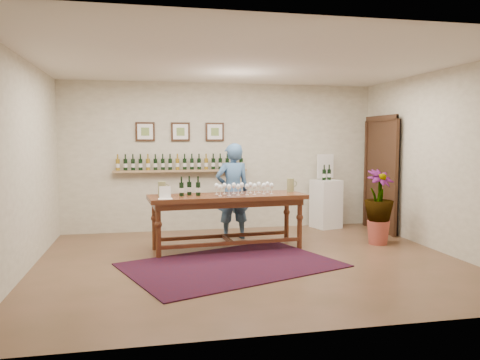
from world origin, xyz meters
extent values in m
plane|color=#513C23|center=(0.00, 0.00, 0.00)|extent=(6.00, 6.00, 0.00)
plane|color=beige|center=(0.00, 2.50, 1.40)|extent=(6.00, 0.00, 6.00)
plane|color=beige|center=(0.00, -2.50, 1.40)|extent=(6.00, 0.00, 6.00)
plane|color=beige|center=(-3.00, 0.00, 1.40)|extent=(0.00, 5.00, 5.00)
plane|color=beige|center=(3.00, 0.00, 1.40)|extent=(0.00, 5.00, 5.00)
plane|color=silver|center=(0.00, 0.00, 2.80)|extent=(6.00, 6.00, 0.00)
cube|color=#A27C58|center=(-0.80, 2.41, 1.15)|extent=(2.50, 0.16, 0.04)
cube|color=black|center=(2.94, 1.70, 1.05)|extent=(0.10, 1.00, 2.10)
cube|color=#321D10|center=(2.89, 1.70, 1.05)|extent=(0.04, 1.12, 2.22)
cube|color=#321D10|center=(-1.45, 2.48, 1.88)|extent=(0.35, 0.03, 0.35)
cube|color=white|center=(-1.45, 2.46, 1.88)|extent=(0.28, 0.01, 0.28)
cube|color=olive|center=(-1.45, 2.45, 1.88)|extent=(0.15, 0.00, 0.15)
cube|color=#321D10|center=(-0.80, 2.48, 1.88)|extent=(0.35, 0.03, 0.35)
cube|color=white|center=(-0.80, 2.46, 1.88)|extent=(0.28, 0.01, 0.28)
cube|color=olive|center=(-0.80, 2.45, 1.88)|extent=(0.15, 0.00, 0.15)
cube|color=#321D10|center=(-0.15, 2.48, 1.88)|extent=(0.35, 0.03, 0.35)
cube|color=white|center=(-0.15, 2.46, 1.88)|extent=(0.28, 0.01, 0.28)
cube|color=olive|center=(-0.15, 2.45, 1.88)|extent=(0.15, 0.00, 0.15)
cube|color=#470C12|center=(-0.31, -0.16, 0.01)|extent=(3.27, 2.72, 0.01)
cube|color=#411910|center=(-0.20, 0.81, 0.84)|extent=(2.51, 0.97, 0.07)
cube|color=#411910|center=(-0.20, 0.81, 0.76)|extent=(2.36, 0.83, 0.11)
cylinder|color=#411910|center=(-1.29, 0.45, 0.40)|extent=(0.08, 0.08, 0.80)
cylinder|color=#411910|center=(0.93, 0.63, 0.40)|extent=(0.08, 0.08, 0.80)
cylinder|color=#411910|center=(-1.33, 1.00, 0.40)|extent=(0.08, 0.08, 0.80)
cylinder|color=#411910|center=(0.89, 1.18, 0.40)|extent=(0.08, 0.08, 0.80)
cube|color=#411910|center=(-0.18, 0.54, 0.16)|extent=(2.23, 0.23, 0.06)
cube|color=#411910|center=(-0.22, 1.09, 0.16)|extent=(2.23, 0.23, 0.06)
cube|color=#411910|center=(-0.20, 0.81, 0.16)|extent=(0.10, 0.56, 0.06)
cube|color=white|center=(-1.18, 0.50, 0.96)|extent=(0.20, 0.15, 0.18)
cube|color=white|center=(2.01, 2.21, 0.47)|extent=(0.58, 0.58, 0.94)
cube|color=white|center=(2.04, 2.33, 1.21)|extent=(0.37, 0.12, 0.53)
cone|color=#A44536|center=(2.32, 0.66, 0.20)|extent=(0.37, 0.37, 0.39)
imported|color=#173315|center=(2.32, 0.66, 0.73)|extent=(0.70, 0.70, 0.68)
imported|color=#3B608D|center=(0.03, 1.58, 0.84)|extent=(0.65, 0.47, 1.67)
camera|label=1|loc=(-1.46, -6.38, 1.74)|focal=35.00mm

